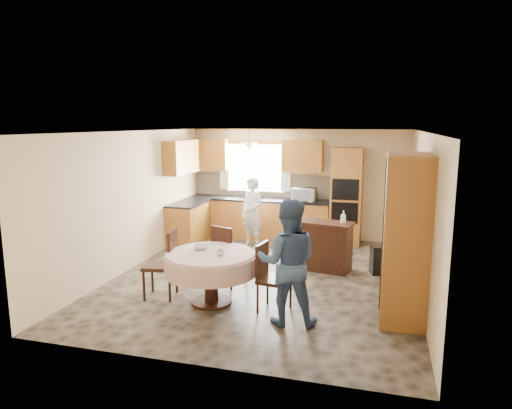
{
  "coord_description": "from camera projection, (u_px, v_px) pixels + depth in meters",
  "views": [
    {
      "loc": [
        1.85,
        -7.31,
        2.65
      ],
      "look_at": [
        -0.24,
        0.3,
        1.22
      ],
      "focal_mm": 32.0,
      "sensor_mm": 36.0,
      "label": 1
    }
  ],
  "objects": [
    {
      "name": "oven_tower",
      "position": [
        346.0,
        196.0,
        9.96
      ],
      "size": [
        0.66,
        0.62,
        2.12
      ],
      "primitive_type": "cube",
      "color": "#D07A37",
      "rests_on": "floor"
    },
    {
      "name": "cupboard",
      "position": [
        406.0,
        237.0,
        6.16
      ],
      "size": [
        0.59,
        1.17,
        2.24
      ],
      "primitive_type": "cube",
      "color": "#D07A37",
      "rests_on": "floor"
    },
    {
      "name": "pendant",
      "position": [
        249.0,
        147.0,
        10.15
      ],
      "size": [
        0.36,
        0.36,
        0.18
      ],
      "primitive_type": "cone",
      "rotation": [
        3.14,
        0.0,
        0.0
      ],
      "color": "beige",
      "rests_on": "ceiling"
    },
    {
      "name": "chair_right",
      "position": [
        269.0,
        274.0,
        6.45
      ],
      "size": [
        0.48,
        0.48,
        0.97
      ],
      "rotation": [
        0.0,
        0.0,
        1.42
      ],
      "color": "#3C1D10",
      "rests_on": "floor"
    },
    {
      "name": "oven_upper",
      "position": [
        345.0,
        190.0,
        9.62
      ],
      "size": [
        0.56,
        0.01,
        0.45
      ],
      "primitive_type": "cube",
      "color": "black",
      "rests_on": "oven_tower"
    },
    {
      "name": "wall_cab_left",
      "position": [
        211.0,
        154.0,
        10.78
      ],
      "size": [
        0.85,
        0.33,
        0.72
      ],
      "primitive_type": "cube",
      "color": "#B4712D",
      "rests_on": "wall_back"
    },
    {
      "name": "wall_back",
      "position": [
        297.0,
        184.0,
        10.52
      ],
      "size": [
        5.0,
        0.02,
        2.5
      ],
      "primitive_type": "cube",
      "color": "#D2B586",
      "rests_on": "floor"
    },
    {
      "name": "wall_cab_right",
      "position": [
        303.0,
        156.0,
        10.2
      ],
      "size": [
        0.9,
        0.33,
        0.72
      ],
      "primitive_type": "cube",
      "color": "#B4712D",
      "rests_on": "wall_back"
    },
    {
      "name": "person_sink",
      "position": [
        252.0,
        213.0,
        9.69
      ],
      "size": [
        0.65,
        0.56,
        1.51
      ],
      "primitive_type": "imported",
      "rotation": [
        0.0,
        0.0,
        -0.42
      ],
      "color": "silver",
      "rests_on": "floor"
    },
    {
      "name": "dining_table",
      "position": [
        211.0,
        264.0,
        6.68
      ],
      "size": [
        1.36,
        1.36,
        0.77
      ],
      "color": "#3C1D10",
      "rests_on": "floor"
    },
    {
      "name": "microwave",
      "position": [
        304.0,
        195.0,
        10.16
      ],
      "size": [
        0.54,
        0.38,
        0.29
      ],
      "primitive_type": "imported",
      "rotation": [
        0.0,
        0.0,
        -0.05
      ],
      "color": "silver",
      "rests_on": "counter_back"
    },
    {
      "name": "counter_back",
      "position": [
        258.0,
        199.0,
        10.51
      ],
      "size": [
        3.3,
        0.64,
        0.04
      ],
      "primitive_type": "cube",
      "color": "black",
      "rests_on": "base_cab_back"
    },
    {
      "name": "wall_left",
      "position": [
        132.0,
        200.0,
        8.32
      ],
      "size": [
        0.02,
        6.0,
        2.5
      ],
      "primitive_type": "cube",
      "color": "#D2B586",
      "rests_on": "floor"
    },
    {
      "name": "window",
      "position": [
        255.0,
        168.0,
        10.69
      ],
      "size": [
        1.4,
        0.03,
        1.1
      ],
      "primitive_type": "cube",
      "color": "white",
      "rests_on": "wall_back"
    },
    {
      "name": "wall_right",
      "position": [
        422.0,
        215.0,
        7.02
      ],
      "size": [
        0.02,
        6.0,
        2.5
      ],
      "primitive_type": "cube",
      "color": "#D2B586",
      "rests_on": "floor"
    },
    {
      "name": "floor",
      "position": [
        265.0,
        278.0,
        7.89
      ],
      "size": [
        5.0,
        6.0,
        0.01
      ],
      "primitive_type": "cube",
      "color": "#6A5C4A",
      "rests_on": "ground"
    },
    {
      "name": "backsplash",
      "position": [
        261.0,
        186.0,
        10.74
      ],
      "size": [
        3.3,
        0.02,
        0.55
      ],
      "primitive_type": "cube",
      "color": "tan",
      "rests_on": "wall_back"
    },
    {
      "name": "bowl_table",
      "position": [
        201.0,
        247.0,
        6.84
      ],
      "size": [
        0.27,
        0.27,
        0.07
      ],
      "primitive_type": "imported",
      "rotation": [
        0.0,
        0.0,
        0.33
      ],
      "color": "#B2B2B2",
      "rests_on": "dining_table"
    },
    {
      "name": "oven_lower",
      "position": [
        345.0,
        213.0,
        9.71
      ],
      "size": [
        0.56,
        0.01,
        0.45
      ],
      "primitive_type": "cube",
      "color": "black",
      "rests_on": "oven_tower"
    },
    {
      "name": "curtain_left",
      "position": [
        224.0,
        165.0,
        10.83
      ],
      "size": [
        0.22,
        0.02,
        1.15
      ],
      "primitive_type": "cube",
      "color": "white",
      "rests_on": "wall_back"
    },
    {
      "name": "space_heater",
      "position": [
        382.0,
        260.0,
        8.06
      ],
      "size": [
        0.43,
        0.35,
        0.51
      ],
      "primitive_type": "cube",
      "rotation": [
        0.0,
        0.0,
        0.29
      ],
      "color": "black",
      "rests_on": "floor"
    },
    {
      "name": "chair_back",
      "position": [
        226.0,
        253.0,
        7.42
      ],
      "size": [
        0.56,
        0.56,
        1.01
      ],
      "rotation": [
        0.0,
        0.0,
        2.78
      ],
      "color": "#3C1D10",
      "rests_on": "floor"
    },
    {
      "name": "ceiling",
      "position": [
        265.0,
        132.0,
        7.45
      ],
      "size": [
        5.0,
        6.0,
        0.01
      ],
      "primitive_type": "cube",
      "color": "white",
      "rests_on": "wall_back"
    },
    {
      "name": "bowl_sideboard",
      "position": [
        307.0,
        222.0,
        8.27
      ],
      "size": [
        0.23,
        0.23,
        0.05
      ],
      "primitive_type": "imported",
      "rotation": [
        0.0,
        0.0,
        0.1
      ],
      "color": "#B2B2B2",
      "rests_on": "sideboard"
    },
    {
      "name": "wall_cab_side",
      "position": [
        181.0,
        157.0,
        9.87
      ],
      "size": [
        0.33,
        1.2,
        0.72
      ],
      "primitive_type": "cube",
      "color": "#B4712D",
      "rests_on": "wall_left"
    },
    {
      "name": "base_cab_back",
      "position": [
        258.0,
        219.0,
        10.6
      ],
      "size": [
        3.3,
        0.6,
        0.88
      ],
      "primitive_type": "cube",
      "color": "#D07A37",
      "rests_on": "floor"
    },
    {
      "name": "sideboard",
      "position": [
        319.0,
        247.0,
        8.29
      ],
      "size": [
        1.25,
        0.7,
        0.84
      ],
      "primitive_type": "cube",
      "rotation": [
        0.0,
        0.0,
        -0.2
      ],
      "color": "#3C1D10",
      "rests_on": "floor"
    },
    {
      "name": "base_cab_left",
      "position": [
        189.0,
        224.0,
        10.09
      ],
      "size": [
        0.6,
        1.2,
        0.88
      ],
      "primitive_type": "cube",
      "color": "#D07A37",
      "rests_on": "floor"
    },
    {
      "name": "curtain_right",
      "position": [
        286.0,
        167.0,
        10.44
      ],
      "size": [
        0.22,
        0.02,
        1.15
      ],
      "primitive_type": "cube",
      "color": "white",
      "rests_on": "wall_back"
    },
    {
      "name": "framed_picture",
      "position": [
        418.0,
        173.0,
        7.85
      ],
      "size": [
        0.06,
        0.57,
        0.47
      ],
      "color": "gold",
      "rests_on": "wall_right"
    },
    {
      "name": "chair_left",
      "position": [
        165.0,
        260.0,
        6.92
      ],
      "size": [
        0.53,
        0.53,
        1.06
      ],
      "rotation": [
        0.0,
        0.0,
        -1.4
      ],
      "color": "#3C1D10",
      "rests_on": "floor"
    },
    {
      "name": "counter_left",
      "position": [
        188.0,
        203.0,
        10.01
      ],
      "size": [
        0.64,
        1.2,
        0.04
      ],
      "primitive_type": "cube",
      "color": "black",
      "rests_on": "base_cab_left"
    },
    {
      "name": "wall_front",
      "position": [
        196.0,
        256.0,
        4.82
      ],
      "size": [
        5.0,
        0.02,
        2.5
      ],
      "primitive_type": "cube",
      "color": "#D2B586",
      "rests_on": "floor"
    },
    {
      "name": "person_dining",
      "position": [
        288.0,
        262.0,
        5.97
      ],
      "size": [
        0.91,
        0.76,
        1.68
      ],
      "primitive_type": "imported",
      "rotation": [
        0.0,
        0.0,
        3.3
      ],
      "color": "#375078",
      "rests_on": "floor"
    },
    {
      "name": "cup_table",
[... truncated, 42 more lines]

